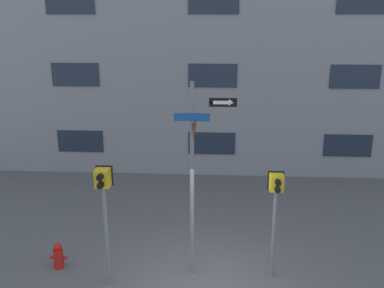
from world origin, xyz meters
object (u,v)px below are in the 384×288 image
object	(u,v)px
pedestrian_signal_left	(104,196)
street_sign_pole	(196,166)
pedestrian_signal_right	(276,198)
fire_hydrant	(58,256)

from	to	relation	value
pedestrian_signal_left	street_sign_pole	bearing A→B (deg)	15.46
street_sign_pole	pedestrian_signal_right	distance (m)	1.83
pedestrian_signal_left	fire_hydrant	size ratio (longest dim) A/B	4.23
pedestrian_signal_right	fire_hydrant	xyz separation A→B (m)	(-4.85, 0.04, -1.58)
street_sign_pole	pedestrian_signal_left	world-z (taller)	street_sign_pole
street_sign_pole	pedestrian_signal_left	bearing A→B (deg)	-164.54
street_sign_pole	fire_hydrant	world-z (taller)	street_sign_pole
fire_hydrant	pedestrian_signal_right	bearing A→B (deg)	-0.42
pedestrian_signal_right	fire_hydrant	world-z (taller)	pedestrian_signal_right
pedestrian_signal_left	fire_hydrant	xyz separation A→B (m)	(-1.30, 0.54, -1.76)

